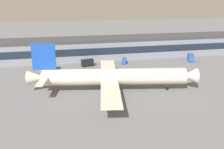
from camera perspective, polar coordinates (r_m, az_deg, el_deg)
name	(u,v)px	position (r m, az deg, el deg)	size (l,w,h in m)	color
ground_plane	(94,92)	(90.17, -4.18, -4.03)	(600.00, 600.00, 0.00)	slate
terminal_building	(79,49)	(139.40, -7.69, 5.93)	(195.57, 19.57, 11.39)	gray
airliner	(112,77)	(89.40, 0.00, -0.54)	(61.35, 52.61, 17.73)	beige
stair_truck	(88,62)	(123.81, -5.65, 2.80)	(6.40, 3.76, 3.55)	black
pushback_tractor	(47,66)	(123.97, -14.81, 1.88)	(4.05, 5.39, 1.75)	#2651A5
baggage_tug	(58,69)	(116.95, -12.26, 1.18)	(2.27, 3.70, 1.85)	black
crew_van	(124,61)	(129.17, 2.82, 3.24)	(3.75, 5.63, 2.55)	#2651A5
fuel_truck	(191,57)	(141.21, 17.72, 3.82)	(6.04, 8.80, 3.35)	#2651A5
traffic_cone_0	(84,105)	(78.79, -6.59, -7.07)	(0.54, 0.54, 0.68)	#F2590C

